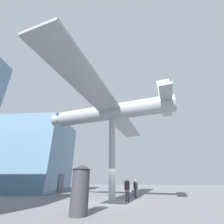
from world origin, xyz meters
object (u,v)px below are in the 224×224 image
Objects in this scene: visitor_second at (127,187)px; info_kiosk at (80,188)px; suspended_airplane at (111,112)px; visitor_person at (136,187)px; support_pylon_central at (112,156)px; plaza_bench at (134,191)px.

info_kiosk is at bearing 45.64° from visitor_second.
suspended_airplane reaches higher than info_kiosk.
suspended_airplane is 8.44m from info_kiosk.
support_pylon_central is at bearing 107.92° from visitor_person.
support_pylon_central reaches higher than info_kiosk.
support_pylon_central is at bearing -14.67° from info_kiosk.
support_pylon_central reaches higher than plaza_bench.
suspended_airplane reaches higher than visitor_second.
suspended_airplane is (0.03, 0.12, 4.37)m from support_pylon_central.
info_kiosk reaches higher than visitor_person.
info_kiosk reaches higher than visitor_second.
info_kiosk is at bearing 162.45° from plaza_bench.
info_kiosk is (-7.75, 3.41, 0.31)m from visitor_person.
plaza_bench is at bearing -17.55° from info_kiosk.
support_pylon_central reaches higher than visitor_person.
support_pylon_central is at bearing -4.34° from visitor_second.
support_pylon_central is 0.36× the size of suspended_airplane.
visitor_second is 5.90m from info_kiosk.
plaza_bench is at bearing -20.09° from support_pylon_central.
visitor_person is 0.90× the size of visitor_second.
visitor_person is 8.47m from info_kiosk.
support_pylon_central is 5.65m from info_kiosk.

